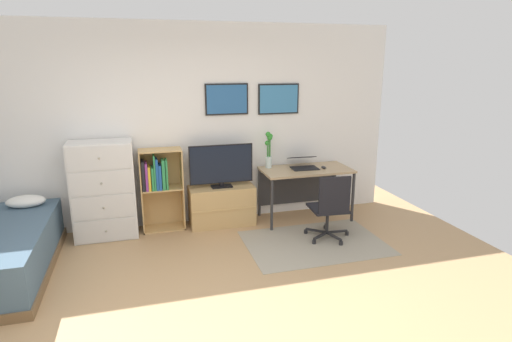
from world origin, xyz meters
name	(u,v)px	position (x,y,z in m)	size (l,w,h in m)	color
ground_plane	(210,319)	(0.00, 0.00, 0.00)	(7.20, 7.20, 0.00)	tan
wall_back_with_posters	(178,126)	(0.01, 2.43, 1.35)	(6.12, 0.09, 2.70)	white
area_rug	(314,243)	(1.53, 1.23, 0.00)	(1.70, 1.20, 0.01)	#9E937F
dresser	(104,190)	(-0.97, 2.15, 0.62)	(0.77, 0.46, 1.25)	silver
bookshelf	(158,183)	(-0.29, 2.22, 0.65)	(0.55, 0.30, 1.10)	tan
tv_stand	(222,205)	(0.54, 2.17, 0.27)	(0.88, 0.41, 0.54)	tan
television	(221,166)	(0.54, 2.15, 0.84)	(0.86, 0.16, 0.58)	black
desk	(304,176)	(1.73, 2.13, 0.61)	(1.25, 0.64, 0.74)	tan
office_chair	(331,206)	(1.74, 1.26, 0.46)	(0.57, 0.58, 0.86)	#232326
laptop	(303,163)	(1.72, 2.13, 0.80)	(0.39, 0.42, 0.16)	black
computer_mouse	(324,167)	(1.97, 2.00, 0.76)	(0.06, 0.10, 0.03)	#262628
bamboo_vase	(269,148)	(1.24, 2.25, 1.02)	(0.11, 0.10, 0.52)	silver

